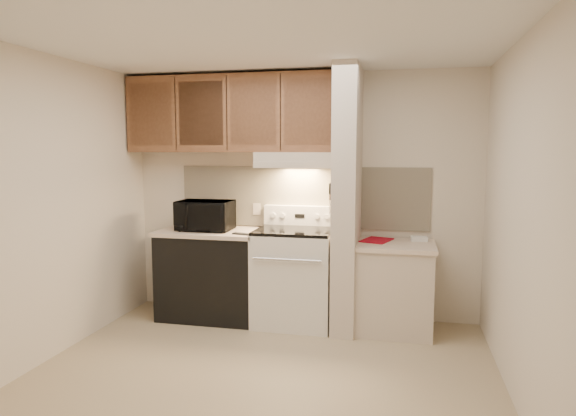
% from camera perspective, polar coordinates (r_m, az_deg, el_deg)
% --- Properties ---
extents(floor, '(3.60, 3.60, 0.00)m').
position_cam_1_polar(floor, '(4.22, -2.67, -17.67)').
color(floor, tan).
rests_on(floor, ground).
extents(ceiling, '(3.60, 3.60, 0.00)m').
position_cam_1_polar(ceiling, '(3.92, -2.88, 17.85)').
color(ceiling, white).
rests_on(ceiling, wall_back).
extents(wall_back, '(3.60, 2.50, 0.02)m').
position_cam_1_polar(wall_back, '(5.33, 1.53, 1.39)').
color(wall_back, beige).
rests_on(wall_back, floor).
extents(wall_left, '(0.02, 3.00, 2.50)m').
position_cam_1_polar(wall_left, '(4.69, -24.49, 0.08)').
color(wall_left, beige).
rests_on(wall_left, floor).
extents(wall_right, '(0.02, 3.00, 2.50)m').
position_cam_1_polar(wall_right, '(3.82, 24.26, -1.27)').
color(wall_right, beige).
rests_on(wall_right, floor).
extents(backsplash, '(2.60, 0.02, 0.63)m').
position_cam_1_polar(backsplash, '(5.32, 1.51, 1.21)').
color(backsplash, '#F5E5C3').
rests_on(backsplash, wall_back).
extents(range_body, '(0.76, 0.65, 0.92)m').
position_cam_1_polar(range_body, '(5.13, 0.75, -7.78)').
color(range_body, silver).
rests_on(range_body, floor).
extents(oven_window, '(0.50, 0.01, 0.30)m').
position_cam_1_polar(oven_window, '(4.82, -0.04, -8.23)').
color(oven_window, black).
rests_on(oven_window, range_body).
extents(oven_handle, '(0.65, 0.02, 0.02)m').
position_cam_1_polar(oven_handle, '(4.73, -0.14, -5.77)').
color(oven_handle, silver).
rests_on(oven_handle, range_body).
extents(cooktop, '(0.74, 0.64, 0.03)m').
position_cam_1_polar(cooktop, '(5.03, 0.76, -2.53)').
color(cooktop, black).
rests_on(cooktop, range_body).
extents(range_backguard, '(0.76, 0.08, 0.20)m').
position_cam_1_polar(range_backguard, '(5.29, 1.40, -0.83)').
color(range_backguard, silver).
rests_on(range_backguard, range_body).
extents(range_display, '(0.10, 0.01, 0.04)m').
position_cam_1_polar(range_display, '(5.25, 1.31, -0.89)').
color(range_display, black).
rests_on(range_display, range_backguard).
extents(range_knob_left_outer, '(0.05, 0.02, 0.05)m').
position_cam_1_polar(range_knob_left_outer, '(5.31, -1.66, -0.80)').
color(range_knob_left_outer, silver).
rests_on(range_knob_left_outer, range_backguard).
extents(range_knob_left_inner, '(0.05, 0.02, 0.05)m').
position_cam_1_polar(range_knob_left_inner, '(5.29, -0.61, -0.83)').
color(range_knob_left_inner, silver).
rests_on(range_knob_left_inner, range_backguard).
extents(range_knob_right_inner, '(0.05, 0.02, 0.05)m').
position_cam_1_polar(range_knob_right_inner, '(5.22, 3.24, -0.94)').
color(range_knob_right_inner, silver).
rests_on(range_knob_right_inner, range_backguard).
extents(range_knob_right_outer, '(0.05, 0.02, 0.05)m').
position_cam_1_polar(range_knob_right_outer, '(5.20, 4.33, -0.98)').
color(range_knob_right_outer, silver).
rests_on(range_knob_right_outer, range_backguard).
extents(dishwasher_front, '(1.00, 0.63, 0.87)m').
position_cam_1_polar(dishwasher_front, '(5.39, -8.49, -7.42)').
color(dishwasher_front, black).
rests_on(dishwasher_front, floor).
extents(left_countertop, '(1.04, 0.67, 0.04)m').
position_cam_1_polar(left_countertop, '(5.30, -8.58, -2.64)').
color(left_countertop, beige).
rests_on(left_countertop, dishwasher_front).
extents(spoon_rest, '(0.20, 0.11, 0.01)m').
position_cam_1_polar(spoon_rest, '(4.98, -5.12, -2.88)').
color(spoon_rest, black).
rests_on(spoon_rest, left_countertop).
extents(teal_jar, '(0.09, 0.09, 0.09)m').
position_cam_1_polar(teal_jar, '(5.48, -7.27, -1.62)').
color(teal_jar, '#236960').
rests_on(teal_jar, left_countertop).
extents(outlet, '(0.08, 0.01, 0.12)m').
position_cam_1_polar(outlet, '(5.43, -3.50, -0.11)').
color(outlet, beige).
rests_on(outlet, backsplash).
extents(microwave, '(0.55, 0.38, 0.30)m').
position_cam_1_polar(microwave, '(5.28, -9.19, -0.82)').
color(microwave, black).
rests_on(microwave, left_countertop).
extents(partition_pillar, '(0.22, 0.70, 2.50)m').
position_cam_1_polar(partition_pillar, '(4.91, 6.59, 0.90)').
color(partition_pillar, beige).
rests_on(partition_pillar, floor).
extents(pillar_trim, '(0.01, 0.70, 0.04)m').
position_cam_1_polar(pillar_trim, '(4.92, 5.25, 1.51)').
color(pillar_trim, brown).
rests_on(pillar_trim, partition_pillar).
extents(knife_strip, '(0.02, 0.42, 0.04)m').
position_cam_1_polar(knife_strip, '(4.87, 5.10, 1.69)').
color(knife_strip, black).
rests_on(knife_strip, partition_pillar).
extents(knife_blade_a, '(0.01, 0.03, 0.16)m').
position_cam_1_polar(knife_blade_a, '(4.73, 4.70, 0.33)').
color(knife_blade_a, silver).
rests_on(knife_blade_a, knife_strip).
extents(knife_handle_a, '(0.02, 0.02, 0.10)m').
position_cam_1_polar(knife_handle_a, '(4.70, 4.70, 2.13)').
color(knife_handle_a, black).
rests_on(knife_handle_a, knife_strip).
extents(knife_blade_b, '(0.01, 0.04, 0.18)m').
position_cam_1_polar(knife_blade_b, '(4.81, 4.84, 0.32)').
color(knife_blade_b, silver).
rests_on(knife_blade_b, knife_strip).
extents(knife_handle_b, '(0.02, 0.02, 0.10)m').
position_cam_1_polar(knife_handle_b, '(4.78, 4.84, 2.21)').
color(knife_handle_b, black).
rests_on(knife_handle_b, knife_strip).
extents(knife_blade_c, '(0.01, 0.04, 0.20)m').
position_cam_1_polar(knife_blade_c, '(4.87, 4.93, 0.28)').
color(knife_blade_c, silver).
rests_on(knife_blade_c, knife_strip).
extents(knife_handle_c, '(0.02, 0.02, 0.10)m').
position_cam_1_polar(knife_handle_c, '(4.87, 4.97, 2.28)').
color(knife_handle_c, black).
rests_on(knife_handle_c, knife_strip).
extents(knife_blade_d, '(0.01, 0.04, 0.16)m').
position_cam_1_polar(knife_blade_d, '(4.96, 5.08, 0.62)').
color(knife_blade_d, silver).
rests_on(knife_blade_d, knife_strip).
extents(knife_handle_d, '(0.02, 0.02, 0.10)m').
position_cam_1_polar(knife_handle_d, '(4.96, 5.12, 2.36)').
color(knife_handle_d, black).
rests_on(knife_handle_d, knife_strip).
extents(knife_blade_e, '(0.01, 0.04, 0.18)m').
position_cam_1_polar(knife_blade_e, '(5.03, 5.19, 0.60)').
color(knife_blade_e, silver).
rests_on(knife_blade_e, knife_strip).
extents(knife_handle_e, '(0.02, 0.02, 0.10)m').
position_cam_1_polar(knife_handle_e, '(5.03, 5.22, 2.42)').
color(knife_handle_e, black).
rests_on(knife_handle_e, knife_strip).
extents(oven_mitt, '(0.03, 0.09, 0.21)m').
position_cam_1_polar(oven_mitt, '(5.09, 5.31, 0.85)').
color(oven_mitt, gray).
rests_on(oven_mitt, partition_pillar).
extents(right_cab_base, '(0.70, 0.60, 0.81)m').
position_cam_1_polar(right_cab_base, '(5.04, 11.73, -8.84)').
color(right_cab_base, beige).
rests_on(right_cab_base, floor).
extents(right_countertop, '(0.74, 0.64, 0.04)m').
position_cam_1_polar(right_countertop, '(4.94, 11.84, -4.09)').
color(right_countertop, beige).
rests_on(right_countertop, right_cab_base).
extents(red_folder, '(0.33, 0.39, 0.01)m').
position_cam_1_polar(red_folder, '(5.04, 9.82, -3.54)').
color(red_folder, '#A5091A').
rests_on(red_folder, right_countertop).
extents(white_box, '(0.17, 0.12, 0.04)m').
position_cam_1_polar(white_box, '(5.11, 14.36, -3.33)').
color(white_box, white).
rests_on(white_box, right_countertop).
extents(range_hood, '(0.78, 0.44, 0.15)m').
position_cam_1_polar(range_hood, '(5.09, 1.06, 5.37)').
color(range_hood, beige).
rests_on(range_hood, upper_cabinets).
extents(hood_lip, '(0.78, 0.04, 0.06)m').
position_cam_1_polar(hood_lip, '(4.89, 0.56, 4.79)').
color(hood_lip, beige).
rests_on(hood_lip, range_hood).
extents(upper_cabinets, '(2.18, 0.33, 0.77)m').
position_cam_1_polar(upper_cabinets, '(5.33, -6.23, 10.34)').
color(upper_cabinets, brown).
rests_on(upper_cabinets, wall_back).
extents(cab_door_a, '(0.46, 0.01, 0.63)m').
position_cam_1_polar(cab_door_a, '(5.50, -14.99, 10.03)').
color(cab_door_a, brown).
rests_on(cab_door_a, upper_cabinets).
extents(cab_gap_a, '(0.01, 0.01, 0.73)m').
position_cam_1_polar(cab_gap_a, '(5.38, -12.38, 10.19)').
color(cab_gap_a, black).
rests_on(cab_gap_a, upper_cabinets).
extents(cab_door_b, '(0.46, 0.01, 0.63)m').
position_cam_1_polar(cab_door_b, '(5.28, -9.65, 10.32)').
color(cab_door_b, brown).
rests_on(cab_door_b, upper_cabinets).
extents(cab_gap_b, '(0.01, 0.01, 0.73)m').
position_cam_1_polar(cab_gap_b, '(5.18, -6.82, 10.44)').
color(cab_gap_b, black).
rests_on(cab_gap_b, upper_cabinets).
extents(cab_door_c, '(0.46, 0.01, 0.63)m').
position_cam_1_polar(cab_door_c, '(5.09, -3.88, 10.53)').
color(cab_door_c, brown).
rests_on(cab_door_c, upper_cabinets).
extents(cab_gap_c, '(0.01, 0.01, 0.73)m').
position_cam_1_polar(cab_gap_c, '(5.02, -0.85, 10.60)').
color(cab_gap_c, black).
rests_on(cab_gap_c, upper_cabinets).
extents(cab_door_d, '(0.46, 0.01, 0.63)m').
position_cam_1_polar(cab_door_d, '(4.97, 2.27, 10.65)').
color(cab_door_d, brown).
rests_on(cab_door_d, upper_cabinets).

